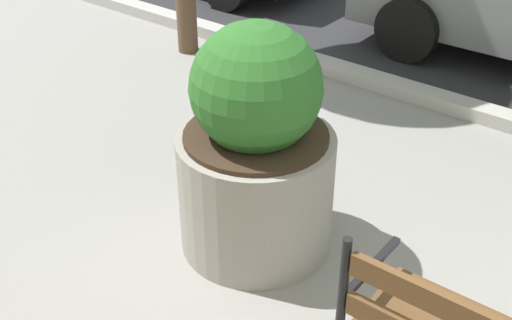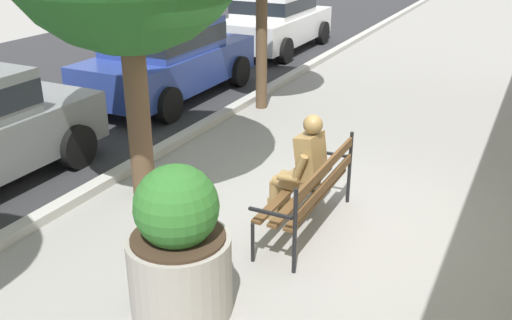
% 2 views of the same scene
% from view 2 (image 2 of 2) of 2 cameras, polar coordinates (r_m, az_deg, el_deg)
% --- Properties ---
extents(ground_plane, '(80.00, 80.00, 0.00)m').
position_cam_2_polar(ground_plane, '(6.95, 5.95, -5.93)').
color(ground_plane, gray).
extents(curb_stone, '(60.00, 0.20, 0.12)m').
position_cam_2_polar(curb_stone, '(8.28, -13.05, -1.04)').
color(curb_stone, '#B2AFA8').
rests_on(curb_stone, ground).
extents(park_bench, '(1.81, 0.55, 0.95)m').
position_cam_2_polar(park_bench, '(6.48, 5.61, -2.79)').
color(park_bench, brown).
rests_on(park_bench, ground).
extents(bronze_statue_seated, '(0.68, 0.77, 1.37)m').
position_cam_2_polar(bronze_statue_seated, '(6.60, 4.37, -1.03)').
color(bronze_statue_seated, olive).
rests_on(bronze_statue_seated, ground).
extents(concrete_planter, '(0.94, 0.94, 1.44)m').
position_cam_2_polar(concrete_planter, '(5.16, -7.69, -8.78)').
color(concrete_planter, gray).
rests_on(concrete_planter, ground).
extents(parked_car_blue, '(4.12, 1.95, 1.56)m').
position_cam_2_polar(parked_car_blue, '(11.56, -8.80, 10.19)').
color(parked_car_blue, navy).
rests_on(parked_car_blue, ground).
extents(parked_car_white, '(4.12, 1.95, 1.56)m').
position_cam_2_polar(parked_car_white, '(15.81, 1.93, 13.84)').
color(parked_car_white, silver).
rests_on(parked_car_white, ground).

